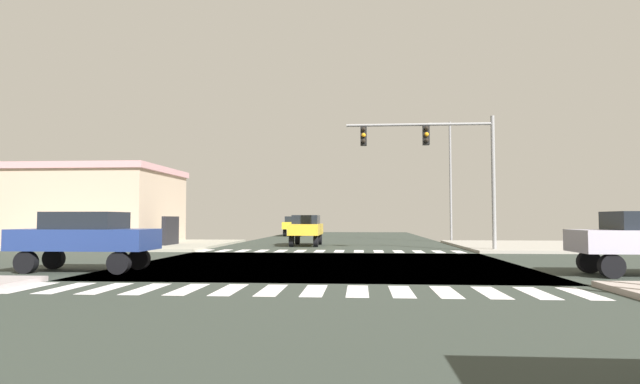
{
  "coord_description": "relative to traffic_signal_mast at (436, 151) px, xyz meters",
  "views": [
    {
      "loc": [
        1.31,
        -19.38,
        1.67
      ],
      "look_at": [
        -0.76,
        7.65,
        3.06
      ],
      "focal_mm": 29.19,
      "sensor_mm": 36.0,
      "label": 1
    }
  ],
  "objects": [
    {
      "name": "street_lamp",
      "position": [
        2.37,
        10.92,
        -0.01
      ],
      "size": [
        1.78,
        0.32,
        8.61
      ],
      "color": "gray",
      "rests_on": "ground"
    },
    {
      "name": "ground",
      "position": [
        -5.18,
        -7.29,
        -5.14
      ],
      "size": [
        90.0,
        90.0,
        0.05
      ],
      "color": "#2F3730"
    },
    {
      "name": "sedan_outer_5",
      "position": [
        -7.18,
        5.35,
        -4.0
      ],
      "size": [
        1.8,
        4.3,
        1.88
      ],
      "rotation": [
        0.0,
        0.0,
        3.14
      ],
      "color": "black",
      "rests_on": "ground"
    },
    {
      "name": "traffic_signal_mast",
      "position": [
        0.0,
        0.0,
        0.0
      ],
      "size": [
        7.5,
        0.55,
        6.88
      ],
      "color": "gray",
      "rests_on": "ground"
    },
    {
      "name": "sedan_trailing_4",
      "position": [
        -12.55,
        -10.79,
        -4.0
      ],
      "size": [
        4.3,
        1.8,
        1.88
      ],
      "rotation": [
        0.0,
        0.0,
        1.57
      ],
      "color": "black",
      "rests_on": "ground"
    },
    {
      "name": "sidewalk_corner_ne",
      "position": [
        7.82,
        4.71,
        -5.04
      ],
      "size": [
        12.0,
        12.0,
        0.14
      ],
      "color": "#A09B91",
      "rests_on": "ground"
    },
    {
      "name": "sedan_leading_3",
      "position": [
        -10.18,
        23.18,
        -4.0
      ],
      "size": [
        1.8,
        4.3,
        1.88
      ],
      "rotation": [
        0.0,
        0.0,
        3.14
      ],
      "color": "black",
      "rests_on": "ground"
    },
    {
      "name": "crosswalk_near",
      "position": [
        -5.43,
        -14.59,
        -5.11
      ],
      "size": [
        13.5,
        2.0,
        0.01
      ],
      "color": "white",
      "rests_on": "ground"
    },
    {
      "name": "crosswalk_far",
      "position": [
        -5.43,
        0.01,
        -5.11
      ],
      "size": [
        13.5,
        2.0,
        0.01
      ],
      "color": "white",
      "rests_on": "ground"
    },
    {
      "name": "bank_building",
      "position": [
        -23.12,
        6.25,
        -2.6
      ],
      "size": [
        15.04,
        8.37,
        5.01
      ],
      "color": "#C1A991",
      "rests_on": "ground"
    },
    {
      "name": "sidewalk_corner_nw",
      "position": [
        -18.18,
        4.71,
        -5.04
      ],
      "size": [
        12.0,
        12.0,
        0.14
      ],
      "color": "#9C998A",
      "rests_on": "ground"
    }
  ]
}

